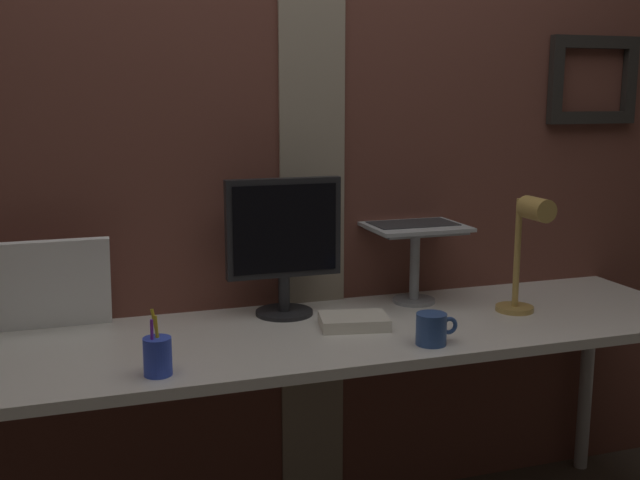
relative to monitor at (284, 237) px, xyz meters
The scene contains 10 objects.
brick_wall_back 0.38m from the monitor, 89.77° to the left, with size 3.74×0.16×2.66m.
desk 0.38m from the monitor, 66.24° to the right, with size 2.36×0.63×0.74m.
monitor is the anchor object (origin of this frame).
laptop_stand 0.45m from the monitor, ahead, with size 0.28×0.22×0.25m.
laptop 0.46m from the monitor, 10.09° to the left, with size 0.31×0.33×0.23m.
whiteboard_panel 0.73m from the monitor, behind, with size 0.40×0.02×0.29m, color white.
desk_lamp 0.75m from the monitor, 19.28° to the right, with size 0.12×0.20×0.38m.
pen_cup 0.63m from the monitor, 137.06° to the right, with size 0.07×0.07×0.17m.
coffee_mug 0.55m from the monitor, 53.11° to the right, with size 0.12×0.09×0.09m.
paper_clutter_stack 0.34m from the monitor, 50.82° to the right, with size 0.20×0.14×0.04m, color silver.
Camera 1 is at (-0.62, -2.01, 1.43)m, focal length 42.96 mm.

